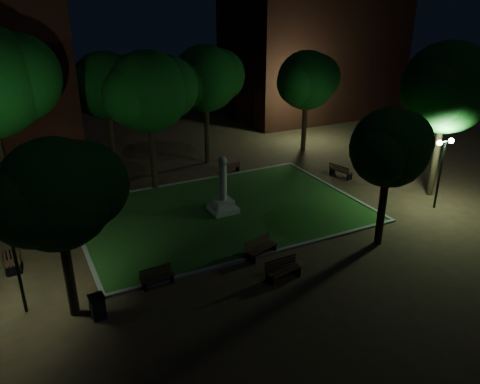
{
  "coord_description": "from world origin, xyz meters",
  "views": [
    {
      "loc": [
        -9.72,
        -19.4,
        11.09
      ],
      "look_at": [
        0.54,
        1.0,
        1.51
      ],
      "focal_mm": 35.0,
      "sensor_mm": 36.0,
      "label": 1
    }
  ],
  "objects_px": {
    "bench_right_side": "(340,171)",
    "trash_bin": "(98,307)",
    "bench_far_side": "(230,168)",
    "monument": "(223,197)",
    "bench_west_near": "(157,277)",
    "bench_left_side": "(13,258)",
    "bench_near_right": "(260,248)",
    "bench_near_left": "(283,270)"
  },
  "relations": [
    {
      "from": "bench_near_right",
      "to": "bench_west_near",
      "type": "distance_m",
      "value": 4.96
    },
    {
      "from": "bench_west_near",
      "to": "bench_far_side",
      "type": "xyz_separation_m",
      "value": [
        8.47,
        10.66,
        -0.0
      ]
    },
    {
      "from": "bench_left_side",
      "to": "trash_bin",
      "type": "bearing_deg",
      "value": 23.46
    },
    {
      "from": "trash_bin",
      "to": "bench_left_side",
      "type": "bearing_deg",
      "value": 116.41
    },
    {
      "from": "monument",
      "to": "bench_near_left",
      "type": "bearing_deg",
      "value": -93.89
    },
    {
      "from": "bench_far_side",
      "to": "trash_bin",
      "type": "relative_size",
      "value": 1.5
    },
    {
      "from": "bench_left_side",
      "to": "bench_far_side",
      "type": "bearing_deg",
      "value": 112.29
    },
    {
      "from": "monument",
      "to": "bench_right_side",
      "type": "bearing_deg",
      "value": 9.16
    },
    {
      "from": "bench_near_right",
      "to": "bench_far_side",
      "type": "height_order",
      "value": "bench_near_right"
    },
    {
      "from": "bench_west_near",
      "to": "trash_bin",
      "type": "relative_size",
      "value": 1.5
    },
    {
      "from": "bench_near_left",
      "to": "bench_near_right",
      "type": "bearing_deg",
      "value": 86.6
    },
    {
      "from": "monument",
      "to": "bench_far_side",
      "type": "relative_size",
      "value": 2.26
    },
    {
      "from": "monument",
      "to": "bench_west_near",
      "type": "xyz_separation_m",
      "value": [
        -5.39,
        -5.14,
        -0.6
      ]
    },
    {
      "from": "bench_near_right",
      "to": "bench_west_near",
      "type": "xyz_separation_m",
      "value": [
        -4.95,
        -0.1,
        -0.06
      ]
    },
    {
      "from": "bench_right_side",
      "to": "bench_near_left",
      "type": "bearing_deg",
      "value": 116.98
    },
    {
      "from": "bench_right_side",
      "to": "trash_bin",
      "type": "height_order",
      "value": "trash_bin"
    },
    {
      "from": "bench_left_side",
      "to": "bench_near_left",
      "type": "bearing_deg",
      "value": 56.07
    },
    {
      "from": "bench_right_side",
      "to": "bench_far_side",
      "type": "distance_m",
      "value": 7.34
    },
    {
      "from": "bench_near_right",
      "to": "bench_left_side",
      "type": "height_order",
      "value": "bench_left_side"
    },
    {
      "from": "trash_bin",
      "to": "bench_right_side",
      "type": "bearing_deg",
      "value": 24.2
    },
    {
      "from": "bench_near_right",
      "to": "trash_bin",
      "type": "relative_size",
      "value": 1.82
    },
    {
      "from": "bench_west_near",
      "to": "bench_right_side",
      "type": "relative_size",
      "value": 0.83
    },
    {
      "from": "bench_near_right",
      "to": "bench_far_side",
      "type": "relative_size",
      "value": 1.22
    },
    {
      "from": "bench_far_side",
      "to": "bench_right_side",
      "type": "bearing_deg",
      "value": 141.19
    },
    {
      "from": "bench_near_left",
      "to": "bench_west_near",
      "type": "distance_m",
      "value": 5.27
    },
    {
      "from": "bench_near_right",
      "to": "bench_left_side",
      "type": "bearing_deg",
      "value": 140.04
    },
    {
      "from": "bench_near_right",
      "to": "bench_right_side",
      "type": "bearing_deg",
      "value": 15.95
    },
    {
      "from": "monument",
      "to": "bench_left_side",
      "type": "height_order",
      "value": "monument"
    },
    {
      "from": "bench_near_left",
      "to": "bench_west_near",
      "type": "relative_size",
      "value": 1.13
    },
    {
      "from": "bench_right_side",
      "to": "bench_left_side",
      "type": "bearing_deg",
      "value": 82.61
    },
    {
      "from": "bench_near_left",
      "to": "bench_west_near",
      "type": "bearing_deg",
      "value": 156.51
    },
    {
      "from": "bench_near_left",
      "to": "bench_right_side",
      "type": "bearing_deg",
      "value": 39.15
    },
    {
      "from": "bench_west_near",
      "to": "trash_bin",
      "type": "distance_m",
      "value": 2.85
    },
    {
      "from": "bench_near_left",
      "to": "trash_bin",
      "type": "xyz_separation_m",
      "value": [
        -7.53,
        0.8,
        0.07
      ]
    },
    {
      "from": "bench_west_near",
      "to": "bench_left_side",
      "type": "xyz_separation_m",
      "value": [
        -5.25,
        4.19,
        0.1
      ]
    },
    {
      "from": "bench_near_left",
      "to": "bench_west_near",
      "type": "xyz_separation_m",
      "value": [
        -4.91,
        1.91,
        -0.05
      ]
    },
    {
      "from": "bench_left_side",
      "to": "trash_bin",
      "type": "relative_size",
      "value": 1.92
    },
    {
      "from": "monument",
      "to": "trash_bin",
      "type": "distance_m",
      "value": 10.17
    },
    {
      "from": "bench_near_right",
      "to": "bench_far_side",
      "type": "distance_m",
      "value": 11.13
    },
    {
      "from": "bench_far_side",
      "to": "bench_west_near",
      "type": "bearing_deg",
      "value": 46.02
    },
    {
      "from": "bench_far_side",
      "to": "bench_near_right",
      "type": "bearing_deg",
      "value": 66.08
    },
    {
      "from": "monument",
      "to": "bench_far_side",
      "type": "xyz_separation_m",
      "value": [
        3.08,
        5.52,
        -0.6
      ]
    }
  ]
}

